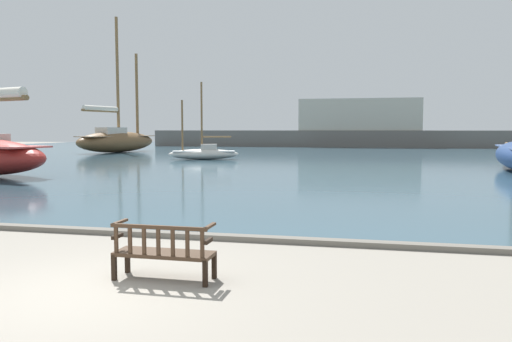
# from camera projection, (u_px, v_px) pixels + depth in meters

# --- Properties ---
(ground_plane) EXTENTS (160.00, 160.00, 0.00)m
(ground_plane) POSITION_uv_depth(u_px,v_px,m) (80.00, 292.00, 7.37)
(ground_plane) COLOR gray
(harbor_water) EXTENTS (100.00, 80.00, 0.08)m
(harbor_water) POSITION_uv_depth(u_px,v_px,m) (323.00, 153.00, 50.21)
(harbor_water) COLOR #385666
(harbor_water) RESTS_ON ground
(quay_edge_kerb) EXTENTS (40.00, 0.30, 0.12)m
(quay_edge_kerb) POSITION_uv_depth(u_px,v_px,m) (176.00, 235.00, 11.11)
(quay_edge_kerb) COLOR slate
(quay_edge_kerb) RESTS_ON ground
(park_bench) EXTENTS (1.61, 0.54, 0.92)m
(park_bench) POSITION_uv_depth(u_px,v_px,m) (163.00, 251.00, 7.94)
(park_bench) COLOR black
(park_bench) RESTS_ON ground
(sailboat_nearest_starboard) EXTENTS (5.65, 3.00, 5.98)m
(sailboat_nearest_starboard) POSITION_uv_depth(u_px,v_px,m) (204.00, 153.00, 38.85)
(sailboat_nearest_starboard) COLOR silver
(sailboat_nearest_starboard) RESTS_ON harbor_water
(sailboat_distant_harbor) EXTENTS (5.46, 11.21, 13.66)m
(sailboat_distant_harbor) POSITION_uv_depth(u_px,v_px,m) (117.00, 139.00, 50.96)
(sailboat_distant_harbor) COLOR brown
(sailboat_distant_harbor) RESTS_ON harbor_water
(far_breakwater) EXTENTS (49.91, 2.40, 6.45)m
(far_breakwater) POSITION_uv_depth(u_px,v_px,m) (342.00, 131.00, 66.00)
(far_breakwater) COLOR #66605B
(far_breakwater) RESTS_ON ground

